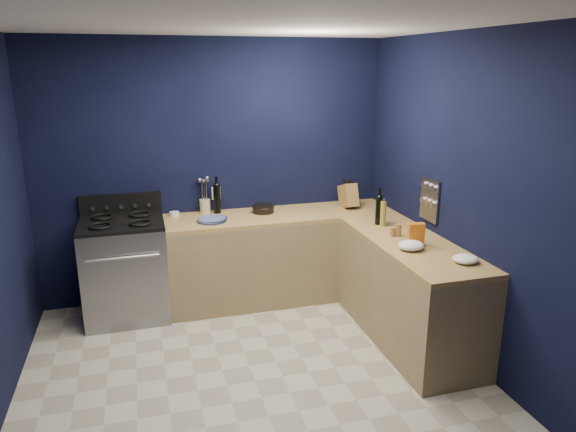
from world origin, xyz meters
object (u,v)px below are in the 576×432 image
object	(u,v)px
plate_stack	(212,220)
knife_block	(348,196)
utensil_crock	(205,206)
crouton_bag	(416,235)
gas_range	(126,271)

from	to	relation	value
plate_stack	knife_block	size ratio (longest dim) A/B	1.12
utensil_crock	plate_stack	bearing A→B (deg)	-86.98
utensil_crock	crouton_bag	xyz separation A→B (m)	(1.53, -1.50, 0.03)
plate_stack	crouton_bag	distance (m)	1.91
gas_range	utensil_crock	distance (m)	0.99
gas_range	knife_block	distance (m)	2.34
utensil_crock	crouton_bag	size ratio (longest dim) A/B	0.70
knife_block	crouton_bag	world-z (taller)	knife_block
plate_stack	utensil_crock	xyz separation A→B (m)	(-0.02, 0.34, 0.05)
plate_stack	knife_block	bearing A→B (deg)	5.15
plate_stack	crouton_bag	bearing A→B (deg)	-37.50
crouton_bag	gas_range	bearing A→B (deg)	162.49
gas_range	knife_block	world-z (taller)	knife_block
gas_range	plate_stack	world-z (taller)	plate_stack
utensil_crock	knife_block	distance (m)	1.48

